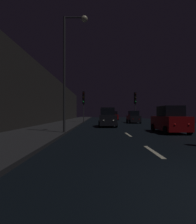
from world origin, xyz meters
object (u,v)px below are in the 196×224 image
(traffic_light_far_right, at_px, (135,100))
(car_approaching_headlights, at_px, (107,118))
(streetlamp_overhead, at_px, (70,57))
(traffic_light_far_left, at_px, (84,100))
(car_distant_taillights, at_px, (114,116))
(car_parked_right_far, at_px, (133,118))
(car_parked_right_near, at_px, (170,120))

(traffic_light_far_right, xyz_separation_m, car_approaching_headlights, (-5.21, -9.66, -2.68))
(streetlamp_overhead, bearing_deg, traffic_light_far_left, 90.85)
(car_distant_taillights, distance_m, car_parked_right_far, 12.18)
(traffic_light_far_right, bearing_deg, car_parked_right_near, -11.60)
(car_distant_taillights, distance_m, car_parked_right_near, 25.47)
(traffic_light_far_left, relative_size, car_parked_right_far, 1.32)
(car_approaching_headlights, height_order, car_parked_right_near, car_approaching_headlights)
(car_approaching_headlights, distance_m, car_parked_right_near, 7.54)
(streetlamp_overhead, bearing_deg, car_parked_right_near, 9.12)
(car_distant_taillights, bearing_deg, traffic_light_far_left, 153.79)
(car_parked_right_near, bearing_deg, traffic_light_far_right, -2.91)
(streetlamp_overhead, distance_m, car_parked_right_far, 16.94)
(traffic_light_far_left, relative_size, car_parked_right_near, 1.21)
(traffic_light_far_left, height_order, car_distant_taillights, traffic_light_far_left)
(traffic_light_far_left, xyz_separation_m, car_parked_right_near, (7.62, -13.70, -2.61))
(car_distant_taillights, height_order, car_parked_right_near, car_parked_right_near)
(traffic_light_far_right, distance_m, car_distant_taillights, 10.36)
(streetlamp_overhead, relative_size, car_approaching_headlights, 1.98)
(traffic_light_far_left, distance_m, car_distant_taillights, 13.31)
(traffic_light_far_right, distance_m, car_approaching_headlights, 11.30)
(car_distant_taillights, relative_size, car_parked_right_near, 0.98)
(traffic_light_far_right, distance_m, streetlamp_overhead, 18.92)
(streetlamp_overhead, relative_size, car_parked_right_far, 2.24)
(traffic_light_far_left, height_order, car_approaching_headlights, traffic_light_far_left)
(traffic_light_far_right, relative_size, car_parked_right_far, 1.35)
(traffic_light_far_left, xyz_separation_m, car_distant_taillights, (5.76, 11.71, -2.63))
(traffic_light_far_left, distance_m, car_parked_right_near, 15.89)
(traffic_light_far_right, bearing_deg, car_distant_taillights, -173.27)
(streetlamp_overhead, height_order, car_parked_right_far, streetlamp_overhead)
(traffic_light_far_left, xyz_separation_m, car_approaching_headlights, (3.21, -7.58, -2.57))
(traffic_light_far_right, relative_size, car_distant_taillights, 1.27)
(car_approaching_headlights, relative_size, car_distant_taillights, 1.06)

